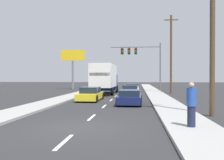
{
  "coord_description": "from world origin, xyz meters",
  "views": [
    {
      "loc": [
        2.39,
        -10.2,
        2.14
      ],
      "look_at": [
        -0.13,
        14.77,
        1.85
      ],
      "focal_mm": 39.73,
      "sensor_mm": 36.0,
      "label": 1
    }
  ],
  "objects_px": {
    "utility_pole_mid": "(171,53)",
    "car_navy": "(130,97)",
    "car_yellow": "(90,94)",
    "utility_pole_near": "(212,22)",
    "car_silver": "(130,91)",
    "roadside_billboard": "(73,61)",
    "box_truck": "(105,77)",
    "traffic_signal_mast": "(138,55)",
    "pedestrian_near_corner": "(191,105)",
    "car_white": "(132,89)"
  },
  "relations": [
    {
      "from": "car_navy",
      "to": "utility_pole_mid",
      "type": "height_order",
      "value": "utility_pole_mid"
    },
    {
      "from": "utility_pole_mid",
      "to": "pedestrian_near_corner",
      "type": "bearing_deg",
      "value": -95.65
    },
    {
      "from": "roadside_billboard",
      "to": "pedestrian_near_corner",
      "type": "bearing_deg",
      "value": -67.56
    },
    {
      "from": "car_navy",
      "to": "roadside_billboard",
      "type": "xyz_separation_m",
      "value": [
        -10.71,
        23.14,
        4.43
      ]
    },
    {
      "from": "car_navy",
      "to": "utility_pole_mid",
      "type": "distance_m",
      "value": 15.0
    },
    {
      "from": "box_truck",
      "to": "car_yellow",
      "type": "xyz_separation_m",
      "value": [
        -0.22,
        -8.43,
        -1.53
      ]
    },
    {
      "from": "car_navy",
      "to": "pedestrian_near_corner",
      "type": "height_order",
      "value": "pedestrian_near_corner"
    },
    {
      "from": "traffic_signal_mast",
      "to": "utility_pole_mid",
      "type": "distance_m",
      "value": 7.23
    },
    {
      "from": "utility_pole_mid",
      "to": "car_navy",
      "type": "bearing_deg",
      "value": -110.49
    },
    {
      "from": "traffic_signal_mast",
      "to": "utility_pole_mid",
      "type": "height_order",
      "value": "utility_pole_mid"
    },
    {
      "from": "box_truck",
      "to": "pedestrian_near_corner",
      "type": "height_order",
      "value": "box_truck"
    },
    {
      "from": "car_yellow",
      "to": "utility_pole_mid",
      "type": "height_order",
      "value": "utility_pole_mid"
    },
    {
      "from": "traffic_signal_mast",
      "to": "roadside_billboard",
      "type": "distance_m",
      "value": 12.08
    },
    {
      "from": "car_navy",
      "to": "traffic_signal_mast",
      "type": "distance_m",
      "value": 19.82
    },
    {
      "from": "utility_pole_near",
      "to": "car_yellow",
      "type": "bearing_deg",
      "value": 134.98
    },
    {
      "from": "box_truck",
      "to": "utility_pole_near",
      "type": "relative_size",
      "value": 0.85
    },
    {
      "from": "car_white",
      "to": "utility_pole_mid",
      "type": "bearing_deg",
      "value": -11.06
    },
    {
      "from": "car_silver",
      "to": "utility_pole_mid",
      "type": "height_order",
      "value": "utility_pole_mid"
    },
    {
      "from": "car_silver",
      "to": "roadside_billboard",
      "type": "bearing_deg",
      "value": 123.64
    },
    {
      "from": "car_yellow",
      "to": "utility_pole_near",
      "type": "bearing_deg",
      "value": -45.02
    },
    {
      "from": "car_silver",
      "to": "utility_pole_mid",
      "type": "bearing_deg",
      "value": 49.35
    },
    {
      "from": "utility_pole_mid",
      "to": "pedestrian_near_corner",
      "type": "distance_m",
      "value": 23.25
    },
    {
      "from": "pedestrian_near_corner",
      "to": "traffic_signal_mast",
      "type": "bearing_deg",
      "value": 94.13
    },
    {
      "from": "traffic_signal_mast",
      "to": "utility_pole_mid",
      "type": "xyz_separation_m",
      "value": [
        4.31,
        -5.79,
        -0.39
      ]
    },
    {
      "from": "car_navy",
      "to": "utility_pole_mid",
      "type": "xyz_separation_m",
      "value": [
        4.98,
        13.34,
        4.71
      ]
    },
    {
      "from": "car_navy",
      "to": "utility_pole_near",
      "type": "distance_m",
      "value": 8.65
    },
    {
      "from": "utility_pole_near",
      "to": "utility_pole_mid",
      "type": "height_order",
      "value": "utility_pole_mid"
    },
    {
      "from": "box_truck",
      "to": "car_navy",
      "type": "xyz_separation_m",
      "value": [
        3.44,
        -11.05,
        -1.57
      ]
    },
    {
      "from": "car_silver",
      "to": "car_navy",
      "type": "distance_m",
      "value": 7.32
    },
    {
      "from": "utility_pole_near",
      "to": "pedestrian_near_corner",
      "type": "distance_m",
      "value": 5.86
    },
    {
      "from": "utility_pole_mid",
      "to": "roadside_billboard",
      "type": "relative_size",
      "value": 1.48
    },
    {
      "from": "utility_pole_near",
      "to": "roadside_billboard",
      "type": "height_order",
      "value": "utility_pole_near"
    },
    {
      "from": "box_truck",
      "to": "utility_pole_near",
      "type": "distance_m",
      "value": 18.82
    },
    {
      "from": "car_silver",
      "to": "box_truck",
      "type": "bearing_deg",
      "value": 131.12
    },
    {
      "from": "car_yellow",
      "to": "utility_pole_mid",
      "type": "bearing_deg",
      "value": 51.09
    },
    {
      "from": "car_silver",
      "to": "car_navy",
      "type": "relative_size",
      "value": 0.94
    },
    {
      "from": "car_yellow",
      "to": "car_navy",
      "type": "height_order",
      "value": "car_yellow"
    },
    {
      "from": "car_yellow",
      "to": "pedestrian_near_corner",
      "type": "xyz_separation_m",
      "value": [
        6.4,
        -12.04,
        0.47
      ]
    },
    {
      "from": "box_truck",
      "to": "traffic_signal_mast",
      "type": "relative_size",
      "value": 1.09
    },
    {
      "from": "car_silver",
      "to": "utility_pole_near",
      "type": "distance_m",
      "value": 14.59
    },
    {
      "from": "car_yellow",
      "to": "car_navy",
      "type": "bearing_deg",
      "value": -35.63
    },
    {
      "from": "utility_pole_mid",
      "to": "roadside_billboard",
      "type": "height_order",
      "value": "utility_pole_mid"
    },
    {
      "from": "car_silver",
      "to": "utility_pole_near",
      "type": "relative_size",
      "value": 0.44
    },
    {
      "from": "car_yellow",
      "to": "car_silver",
      "type": "height_order",
      "value": "car_silver"
    },
    {
      "from": "car_silver",
      "to": "roadside_billboard",
      "type": "distance_m",
      "value": 19.5
    },
    {
      "from": "box_truck",
      "to": "utility_pole_mid",
      "type": "relative_size",
      "value": 0.83
    },
    {
      "from": "box_truck",
      "to": "car_silver",
      "type": "distance_m",
      "value": 5.18
    },
    {
      "from": "car_silver",
      "to": "utility_pole_near",
      "type": "height_order",
      "value": "utility_pole_near"
    },
    {
      "from": "box_truck",
      "to": "utility_pole_mid",
      "type": "height_order",
      "value": "utility_pole_mid"
    },
    {
      "from": "roadside_billboard",
      "to": "utility_pole_mid",
      "type": "bearing_deg",
      "value": -31.96
    }
  ]
}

